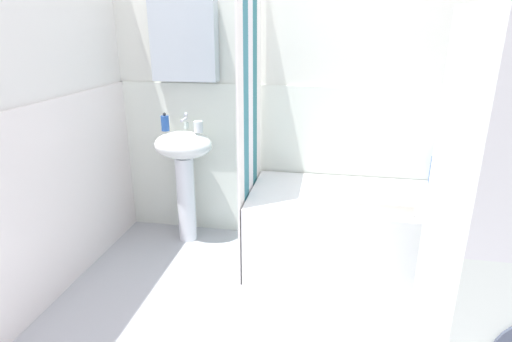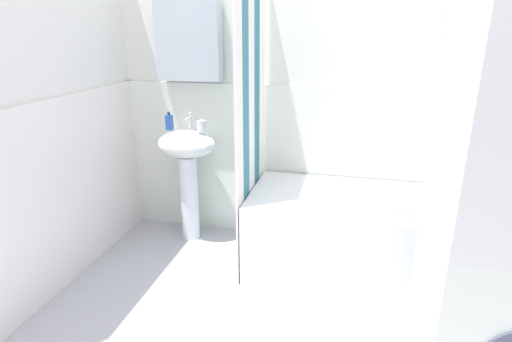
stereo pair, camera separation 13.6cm
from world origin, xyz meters
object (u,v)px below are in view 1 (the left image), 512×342
Objects in this scene: soap_dispenser at (165,123)px; shampoo_bottle at (433,170)px; lotion_bottle at (454,175)px; conditioner_bottle at (472,177)px; sink at (184,162)px; towel_folded at (381,203)px; toothbrush_cup at (198,127)px; bathtub at (367,233)px.

soap_dispenser reaches higher than shampoo_bottle.
shampoo_bottle is (-0.14, -0.01, 0.03)m from lotion_bottle.
conditioner_bottle is at bearing -9.47° from lotion_bottle.
lotion_bottle is (1.93, 0.12, -0.02)m from sink.
soap_dispenser reaches higher than towel_folded.
shampoo_bottle reaches higher than conditioner_bottle.
soap_dispenser is 0.39× the size of towel_folded.
soap_dispenser is 0.81× the size of conditioner_bottle.
lotion_bottle is at bearing 2.94° from soap_dispenser.
lotion_bottle is (1.81, 0.11, -0.29)m from toothbrush_cup.
sink is 10.75× the size of toothbrush_cup.
sink is at bearing 165.06° from towel_folded.
lotion_bottle is (-0.11, 0.02, 0.00)m from conditioner_bottle.
shampoo_bottle reaches higher than lotion_bottle.
towel_folded is (-0.39, -0.48, -0.07)m from shampoo_bottle.
lotion_bottle is (0.58, 0.30, 0.35)m from bathtub.
sink is 1.45m from towel_folded.
soap_dispenser is 0.09× the size of bathtub.
soap_dispenser is 0.25m from toothbrush_cup.
toothbrush_cup is 1.40m from bathtub.
shampoo_bottle reaches higher than towel_folded.
conditioner_bottle is 0.80m from towel_folded.
shampoo_bottle is (1.79, 0.11, 0.01)m from sink.
bathtub is at bearing -8.86° from toothbrush_cup.
sink reaches higher than bathtub.
soap_dispenser is 1.95m from shampoo_bottle.
soap_dispenser is at bearing 165.90° from towel_folded.
bathtub is 0.74m from lotion_bottle.
conditioner_bottle is (1.93, 0.09, -0.29)m from toothbrush_cup.
conditioner_bottle is (2.18, 0.09, -0.31)m from soap_dispenser.
sink reaches higher than conditioner_bottle.
towel_folded is (1.28, -0.39, -0.34)m from toothbrush_cup.
shampoo_bottle is (1.67, 0.10, -0.26)m from toothbrush_cup.
lotion_bottle is at bearing 42.82° from towel_folded.
toothbrush_cup is at bearing -176.68° from shampoo_bottle.
lotion_bottle reaches higher than towel_folded.
toothbrush_cup is 0.23× the size of towel_folded.
bathtub is 0.37m from towel_folded.
soap_dispenser reaches higher than lotion_bottle.
towel_folded reaches higher than bathtub.
bathtub is (1.35, -0.18, -0.37)m from sink.
sink is at bearing -176.53° from lotion_bottle.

